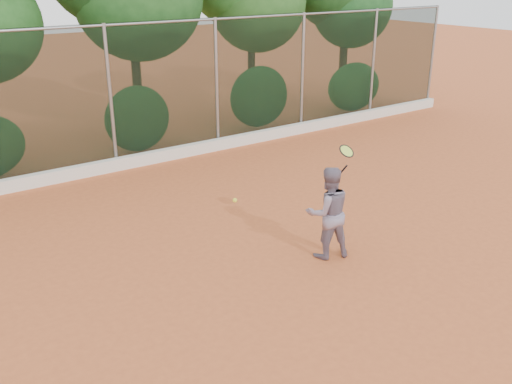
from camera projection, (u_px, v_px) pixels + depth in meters
ground at (293, 284)px, 9.02m from camera, size 80.00×80.00×0.00m
concrete_curb at (119, 164)px, 14.13m from camera, size 24.00×0.20×0.30m
tennis_player at (328, 213)px, 9.63m from camera, size 0.95×0.84×1.63m
chainlink_fence at (110, 94)px, 13.64m from camera, size 24.09×0.09×3.50m
tennis_racket at (346, 153)px, 9.31m from camera, size 0.28×0.28×0.56m
tennis_ball_in_flight at (235, 200)px, 8.88m from camera, size 0.07×0.07×0.07m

